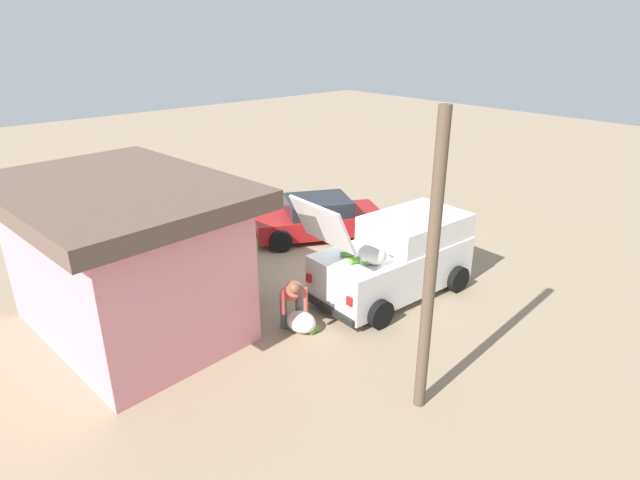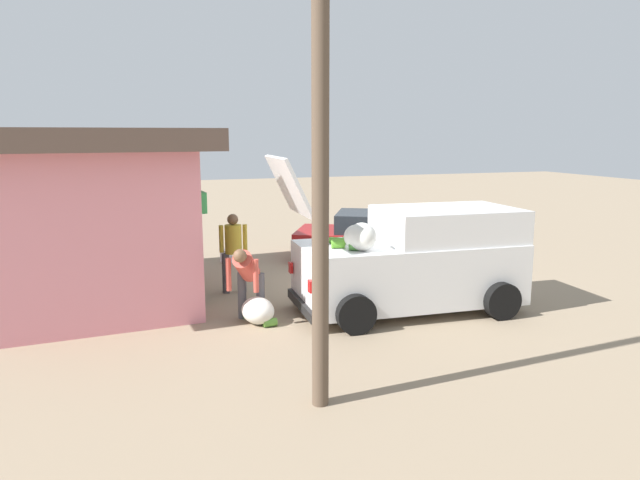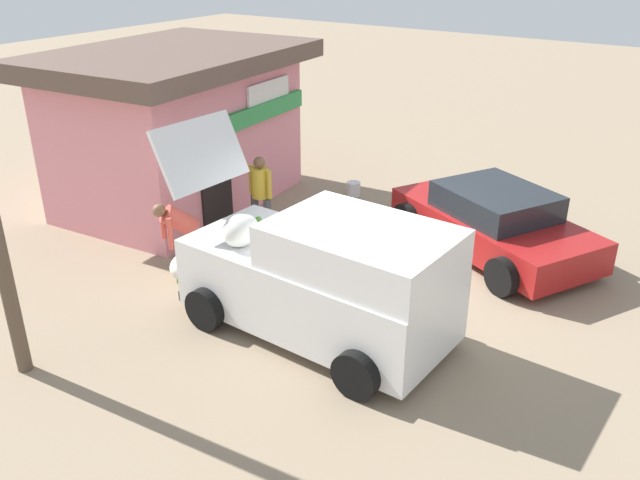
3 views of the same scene
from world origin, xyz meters
TOP-DOWN VIEW (x-y plane):
  - ground_plane at (0.00, 0.00)m, footprint 60.00×60.00m
  - storefront_bar at (0.69, 5.35)m, footprint 5.92×4.48m
  - delivery_van at (-2.04, -0.25)m, footprint 2.31×4.58m
  - parked_sedan at (2.08, -1.28)m, footprint 3.51×4.40m
  - vendor_standing at (0.20, 2.72)m, footprint 0.37×0.57m
  - customer_bending at (-1.80, 2.85)m, footprint 0.77×0.71m
  - unloaded_banana_pile at (-1.88, 2.70)m, footprint 0.86×0.65m
  - paint_bucket at (3.13, 2.39)m, footprint 0.31×0.31m
  - utility_pole at (-5.11, 2.65)m, footprint 0.20×0.20m

SIDE VIEW (x-z plane):
  - ground_plane at x=0.00m, z-range 0.00..0.00m
  - paint_bucket at x=3.13m, z-range 0.00..0.32m
  - unloaded_banana_pile at x=-1.88m, z-range -0.02..0.44m
  - parked_sedan at x=2.08m, z-range -0.03..1.22m
  - customer_bending at x=-1.80m, z-range 0.16..1.54m
  - delivery_van at x=-2.04m, z-range -0.49..2.38m
  - vendor_standing at x=0.20m, z-range 0.13..1.77m
  - storefront_bar at x=0.69m, z-range 0.07..3.39m
  - utility_pole at x=-5.11m, z-range 0.00..5.20m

